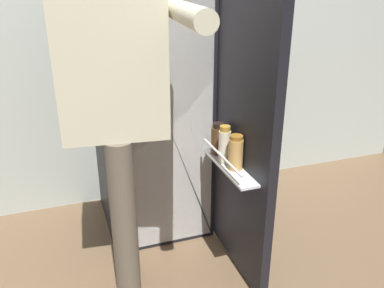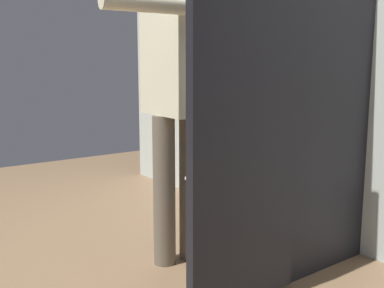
% 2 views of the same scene
% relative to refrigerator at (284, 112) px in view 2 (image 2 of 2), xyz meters
% --- Properties ---
extents(ground_plane, '(6.75, 6.75, 0.00)m').
position_rel_refrigerator_xyz_m(ground_plane, '(-0.02, -0.53, -0.83)').
color(ground_plane, brown).
extents(kitchen_wall, '(4.40, 0.10, 2.62)m').
position_rel_refrigerator_xyz_m(kitchen_wall, '(-0.02, 0.42, 0.48)').
color(kitchen_wall, beige).
rests_on(kitchen_wall, ground_plane).
extents(refrigerator, '(0.64, 1.24, 1.65)m').
position_rel_refrigerator_xyz_m(refrigerator, '(0.00, 0.00, 0.00)').
color(refrigerator, black).
rests_on(refrigerator, ground_plane).
extents(person, '(0.55, 0.79, 1.64)m').
position_rel_refrigerator_xyz_m(person, '(-0.28, -0.52, 0.16)').
color(person, '#665B4C').
rests_on(person, ground_plane).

